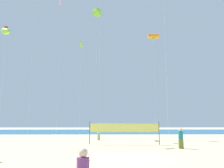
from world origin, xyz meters
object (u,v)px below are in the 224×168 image
object	(u,v)px
beachgoer_sage_shirt	(99,134)
kite_lime_delta	(97,12)
kite_orange_tube	(153,37)
beachgoer_teal_shirt	(181,138)
kite_lime_inflatable	(6,31)
kite_pink_inflatable	(61,4)
volleyball_net	(124,129)
kite_lime_tube	(81,44)

from	to	relation	value
beachgoer_sage_shirt	kite_lime_delta	world-z (taller)	kite_lime_delta
kite_orange_tube	beachgoer_teal_shirt	bearing A→B (deg)	-86.29
beachgoer_teal_shirt	beachgoer_sage_shirt	world-z (taller)	beachgoer_teal_shirt
kite_lime_inflatable	kite_pink_inflatable	distance (m)	17.70
beachgoer_sage_shirt	kite_lime_inflatable	bearing A→B (deg)	-117.79
kite_pink_inflatable	kite_lime_inflatable	bearing A→B (deg)	-96.20
beachgoer_teal_shirt	kite_lime_delta	world-z (taller)	kite_lime_delta
volleyball_net	kite_lime_inflatable	world-z (taller)	kite_lime_inflatable
kite_orange_tube	kite_lime_tube	size ratio (longest dim) A/B	0.99
kite_lime_tube	beachgoer_sage_shirt	bearing A→B (deg)	-53.98
kite_lime_inflatable	beachgoer_teal_shirt	bearing A→B (deg)	6.76
kite_pink_inflatable	kite_orange_tube	bearing A→B (deg)	-15.85
kite_orange_tube	kite_lime_inflatable	size ratio (longest dim) A/B	1.30
beachgoer_teal_shirt	beachgoer_sage_shirt	size ratio (longest dim) A/B	1.20
beachgoer_sage_shirt	kite_orange_tube	distance (m)	14.83
beachgoer_teal_shirt	volleyball_net	world-z (taller)	volleyball_net
kite_lime_inflatable	kite_lime_delta	bearing A→B (deg)	66.25
kite_orange_tube	kite_pink_inflatable	world-z (taller)	kite_pink_inflatable
beachgoer_teal_shirt	kite_lime_inflatable	xyz separation A→B (m)	(-15.73, -1.86, 9.36)
kite_orange_tube	kite_lime_delta	xyz separation A→B (m)	(-8.01, 5.65, 6.24)
kite_lime_delta	kite_lime_tube	distance (m)	6.61
volleyball_net	beachgoer_sage_shirt	bearing A→B (deg)	119.21
kite_lime_delta	kite_lime_tube	size ratio (longest dim) A/B	1.46
beachgoer_teal_shirt	kite_lime_inflatable	size ratio (longest dim) A/B	0.17
kite_lime_delta	kite_lime_tube	bearing A→B (deg)	-146.93
kite_pink_inflatable	kite_lime_tube	distance (m)	7.26
kite_lime_inflatable	kite_lime_tube	size ratio (longest dim) A/B	0.76
beachgoer_sage_shirt	kite_lime_tube	bearing A→B (deg)	134.84
kite_pink_inflatable	kite_lime_tube	world-z (taller)	kite_pink_inflatable
kite_pink_inflatable	beachgoer_teal_shirt	bearing A→B (deg)	-41.66
kite_lime_delta	kite_lime_inflatable	bearing A→B (deg)	-113.75
beachgoer_teal_shirt	kite_lime_inflatable	distance (m)	18.40
beachgoer_teal_shirt	kite_lime_delta	xyz separation A→B (m)	(-8.58, 14.39, 18.99)
beachgoer_teal_shirt	beachgoer_sage_shirt	xyz separation A→B (m)	(-7.86, 8.73, -0.16)
beachgoer_sage_shirt	kite_lime_delta	bearing A→B (deg)	106.05
kite_orange_tube	volleyball_net	bearing A→B (deg)	-129.95
kite_orange_tube	kite_lime_delta	distance (m)	11.62
kite_pink_inflatable	beachgoer_sage_shirt	bearing A→B (deg)	-31.58
kite_orange_tube	kite_lime_tube	distance (m)	11.13
beachgoer_sage_shirt	beachgoer_teal_shirt	bearing A→B (deg)	-39.16
volleyball_net	kite_lime_tube	size ratio (longest dim) A/B	0.52
volleyball_net	kite_orange_tube	world-z (taller)	kite_orange_tube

